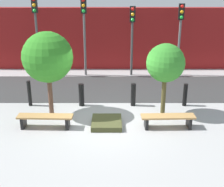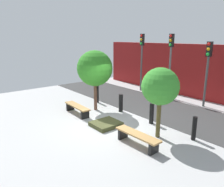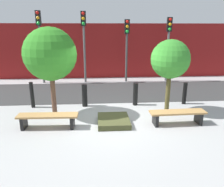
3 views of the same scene
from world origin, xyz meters
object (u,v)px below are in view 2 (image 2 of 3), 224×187
tree_behind_right_bench (160,87)px  traffic_light_west (142,52)px  traffic_light_mid_east (208,62)px  bollard_center (152,114)px  bench_left (77,108)px  traffic_light_mid_west (171,55)px  bench_right (137,137)px  bollard_left (121,103)px  planter_bed (106,124)px  tree_behind_left_bench (95,68)px  bollard_far_left (98,94)px  bollard_right (194,128)px

tree_behind_right_bench → traffic_light_west: 7.62m
traffic_light_mid_east → bollard_center: bearing=-92.3°
bench_left → traffic_light_mid_west: bearing=83.4°
bench_right → bollard_left: (-3.14, 1.96, 0.13)m
tree_behind_right_bench → bollard_left: tree_behind_right_bench is taller
planter_bed → traffic_light_mid_east: size_ratio=0.33×
tree_behind_left_bench → bollard_center: size_ratio=3.37×
bench_right → traffic_light_west: traffic_light_west is taller
bollard_far_left → bollard_left: bollard_far_left is taller
tree_behind_right_bench → traffic_light_mid_east: traffic_light_mid_east is taller
planter_bed → bollard_center: bollard_center is taller
bollard_right → traffic_light_mid_west: bearing=136.1°
tree_behind_left_bench → bollard_left: 2.21m
planter_bed → bench_right: bearing=-5.4°
planter_bed → traffic_light_mid_west: bearing=101.5°
bench_right → traffic_light_west: (-5.71, 6.11, 2.40)m
tree_behind_left_bench → bollard_far_left: tree_behind_left_bench is taller
bollard_right → traffic_light_mid_west: (-4.31, 4.15, 2.25)m
bench_left → bollard_left: size_ratio=2.09×
planter_bed → bollard_right: bearing=29.6°
bollard_far_left → traffic_light_mid_east: bearing=43.9°
tree_behind_left_bench → bench_right: bearing=-14.9°
traffic_light_west → bollard_right: bearing=-31.7°
bench_left → bollard_right: (5.21, 1.96, 0.13)m
bench_right → tree_behind_right_bench: size_ratio=0.69×
tree_behind_right_bench → bollard_far_left: bearing=170.8°
bollard_left → bollard_right: 4.15m
bollard_left → traffic_light_west: bearing=121.8°
bollard_center → bench_left: bearing=-148.0°
bollard_right → bollard_left: bearing=180.0°
bollard_left → bollard_center: bollard_center is taller
bollard_center → traffic_light_mid_west: size_ratio=0.23×
traffic_light_west → planter_bed: bearing=-58.6°
traffic_light_west → traffic_light_mid_west: (2.41, -0.00, -0.01)m
bench_right → traffic_light_mid_east: size_ratio=0.52×
planter_bed → bollard_right: size_ratio=1.27×
bollard_left → bollard_right: bearing=0.0°
bench_right → traffic_light_mid_west: 7.35m
planter_bed → bench_left: bearing=-174.6°
bench_right → traffic_light_west: bearing=131.3°
bollard_right → traffic_light_mid_east: (-1.91, 4.15, 1.99)m
bench_left → tree_behind_left_bench: 2.18m
traffic_light_mid_east → traffic_light_west: bearing=180.0°
bench_left → bollard_right: size_ratio=2.08×
tree_behind_left_bench → bollard_left: tree_behind_left_bench is taller
planter_bed → bollard_far_left: (-3.11, 1.76, 0.43)m
bench_left → tree_behind_left_bench: (0.00, 1.12, 1.87)m
planter_bed → traffic_light_west: 7.41m
bench_left → planter_bed: size_ratio=1.63×
bollard_center → traffic_light_west: size_ratio=0.23×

